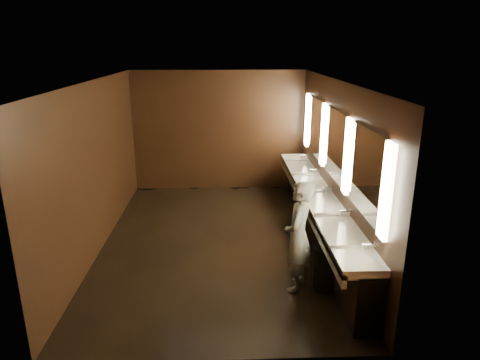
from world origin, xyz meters
The scene contains 10 objects.
floor centered at (0.00, 0.00, 0.00)m, with size 6.00×6.00×0.00m, color black.
ceiling centered at (0.00, 0.00, 2.80)m, with size 4.00×6.00×0.02m, color #2D2D2B.
wall_back centered at (0.00, 3.00, 1.40)m, with size 4.00×0.02×2.80m, color black.
wall_front centered at (0.00, -3.00, 1.40)m, with size 4.00×0.02×2.80m, color black.
wall_left centered at (-2.00, 0.00, 1.40)m, with size 0.02×6.00×2.80m, color black.
wall_right centered at (2.00, 0.00, 1.40)m, with size 0.02×6.00×2.80m, color black.
sink_counter centered at (1.79, 0.00, 0.50)m, with size 0.55×5.40×1.01m.
mirror_band centered at (1.98, 0.00, 1.75)m, with size 0.06×5.03×1.15m.
person centered at (1.14, -1.54, 0.80)m, with size 0.59×0.38×1.61m, color #87B2CA.
trash_bin centered at (1.58, -1.55, 0.31)m, with size 0.40×0.40×0.62m, color black.
Camera 1 is at (0.13, -6.93, 3.36)m, focal length 32.00 mm.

